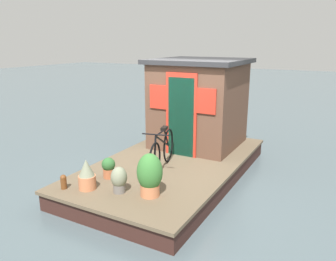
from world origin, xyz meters
TOP-DOWN VIEW (x-y plane):
  - ground_plane at (0.00, 0.00)m, footprint 60.00×60.00m
  - houseboat_deck at (0.00, 0.00)m, footprint 4.85×2.63m
  - houseboat_cabin at (1.31, 0.00)m, footprint 2.05×2.04m
  - bicycle at (-0.56, -0.07)m, footprint 1.63×0.57m
  - potted_plant_geranium at (-1.62, -0.45)m, footprint 0.42×0.42m
  - potted_plant_mint at (-1.76, 0.06)m, footprint 0.27×0.27m
  - potted_plant_ivy at (-1.92, 0.62)m, footprint 0.29×0.29m
  - potted_plant_basil at (-1.36, 0.60)m, footprint 0.25×0.25m
  - mooring_bollard at (-2.11, 0.97)m, footprint 0.11×0.11m

SIDE VIEW (x-z plane):
  - ground_plane at x=0.00m, z-range 0.00..0.00m
  - houseboat_deck at x=0.00m, z-range 0.00..0.37m
  - mooring_bollard at x=-2.11m, z-range 0.38..0.63m
  - potted_plant_basil at x=-1.36m, z-range 0.38..0.77m
  - potted_plant_mint at x=-1.76m, z-range 0.38..0.82m
  - potted_plant_ivy at x=-1.92m, z-range 0.36..0.88m
  - potted_plant_geranium at x=-1.62m, z-range 0.38..1.09m
  - bicycle at x=-0.56m, z-range 0.34..1.18m
  - houseboat_cabin at x=1.31m, z-range 0.38..2.42m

